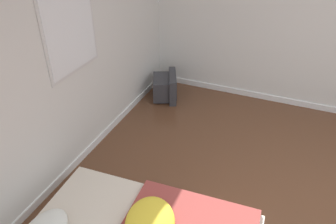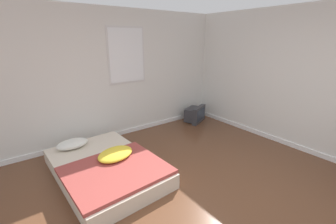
# 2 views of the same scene
# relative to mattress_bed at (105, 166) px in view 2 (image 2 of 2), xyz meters

# --- Properties ---
(ground_plane) EXTENTS (20.00, 20.00, 0.00)m
(ground_plane) POSITION_rel_mattress_bed_xyz_m (0.63, -1.69, -0.14)
(ground_plane) COLOR brown
(wall_back) EXTENTS (7.73, 0.08, 2.60)m
(wall_back) POSITION_rel_mattress_bed_xyz_m (0.64, 1.31, 1.15)
(wall_back) COLOR silver
(wall_back) RESTS_ON ground_plane
(wall_right) EXTENTS (0.08, 8.32, 2.60)m
(wall_right) POSITION_rel_mattress_bed_xyz_m (3.33, -1.69, 1.14)
(wall_right) COLOR silver
(wall_right) RESTS_ON ground_plane
(mattress_bed) EXTENTS (1.42, 2.06, 0.37)m
(mattress_bed) POSITION_rel_mattress_bed_xyz_m (0.00, 0.00, 0.00)
(mattress_bed) COLOR beige
(mattress_bed) RESTS_ON ground_plane
(crt_tv) EXTENTS (0.64, 0.55, 0.40)m
(crt_tv) POSITION_rel_mattress_bed_xyz_m (2.73, 0.92, 0.05)
(crt_tv) COLOR #333338
(crt_tv) RESTS_ON ground_plane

